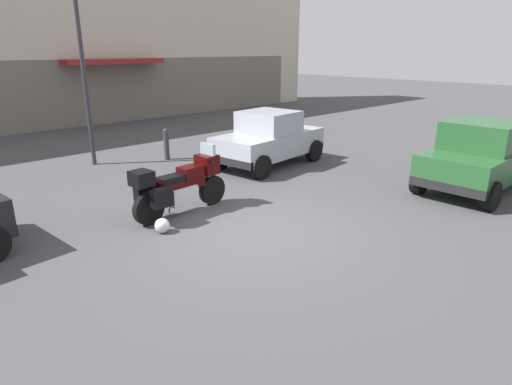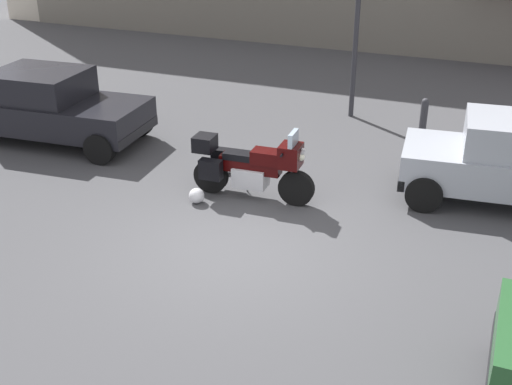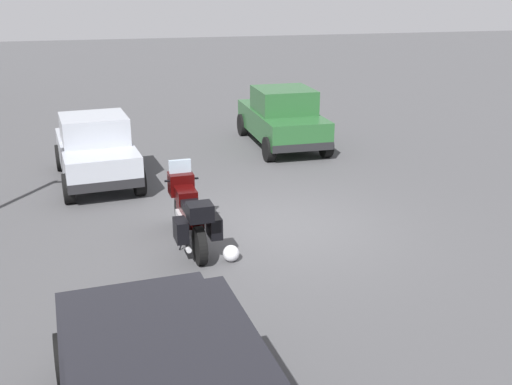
% 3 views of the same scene
% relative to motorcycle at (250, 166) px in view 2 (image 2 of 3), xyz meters
% --- Properties ---
extents(ground_plane, '(80.00, 80.00, 0.00)m').
position_rel_motorcycle_xyz_m(ground_plane, '(0.45, -1.71, -0.62)').
color(ground_plane, '#424244').
extents(motorcycle, '(2.26, 0.78, 1.36)m').
position_rel_motorcycle_xyz_m(motorcycle, '(0.00, 0.00, 0.00)').
color(motorcycle, black).
rests_on(motorcycle, ground).
extents(helmet, '(0.28, 0.28, 0.28)m').
position_rel_motorcycle_xyz_m(helmet, '(-0.80, -0.56, -0.48)').
color(helmet, silver).
rests_on(helmet, ground).
extents(car_sedan_far, '(4.68, 2.25, 1.56)m').
position_rel_motorcycle_xyz_m(car_sedan_far, '(-5.30, 0.97, 0.16)').
color(car_sedan_far, black).
rests_on(car_sedan_far, ground).
extents(car_compact_side, '(3.59, 2.04, 1.56)m').
position_rel_motorcycle_xyz_m(car_compact_side, '(4.12, 1.57, 0.15)').
color(car_compact_side, '#9EA3AD').
rests_on(car_compact_side, ground).
extents(bollard_curbside, '(0.16, 0.16, 0.95)m').
position_rel_motorcycle_xyz_m(bollard_curbside, '(2.34, 4.18, -0.12)').
color(bollard_curbside, '#333338').
rests_on(bollard_curbside, ground).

